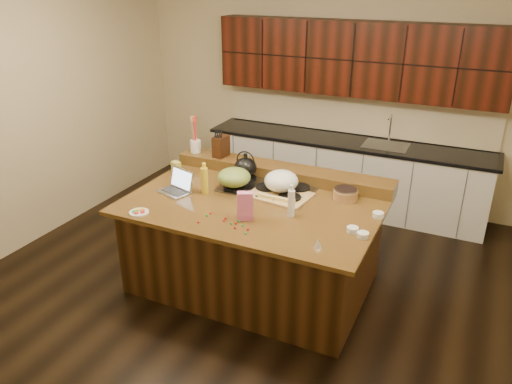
% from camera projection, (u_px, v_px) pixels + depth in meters
% --- Properties ---
extents(room, '(5.52, 5.02, 2.72)m').
position_uv_depth(room, '(254.00, 159.00, 4.60)').
color(room, black).
rests_on(room, ground).
extents(island, '(2.40, 1.60, 0.92)m').
position_uv_depth(island, '(254.00, 243.00, 4.96)').
color(island, black).
rests_on(island, ground).
extents(back_ledge, '(2.40, 0.30, 0.12)m').
position_uv_depth(back_ledge, '(282.00, 171.00, 5.33)').
color(back_ledge, black).
rests_on(back_ledge, island).
extents(cooktop, '(0.92, 0.52, 0.05)m').
position_uv_depth(cooktop, '(267.00, 189.00, 5.02)').
color(cooktop, gray).
rests_on(cooktop, island).
extents(back_counter, '(3.70, 0.66, 2.40)m').
position_uv_depth(back_counter, '(348.00, 136.00, 6.47)').
color(back_counter, silver).
rests_on(back_counter, ground).
extents(kettle, '(0.28, 0.28, 0.21)m').
position_uv_depth(kettle, '(246.00, 167.00, 5.19)').
color(kettle, black).
rests_on(kettle, cooktop).
extents(green_bowl, '(0.39, 0.39, 0.18)m').
position_uv_depth(green_bowl, '(234.00, 177.00, 4.98)').
color(green_bowl, olive).
rests_on(green_bowl, cooktop).
extents(laptop, '(0.37, 0.33, 0.22)m').
position_uv_depth(laptop, '(178.00, 186.00, 4.97)').
color(laptop, '#B7B7BC').
rests_on(laptop, island).
extents(oil_bottle, '(0.09, 0.09, 0.27)m').
position_uv_depth(oil_bottle, '(205.00, 181.00, 4.90)').
color(oil_bottle, gold).
rests_on(oil_bottle, island).
extents(vinegar_bottle, '(0.08, 0.08, 0.25)m').
position_uv_depth(vinegar_bottle, '(291.00, 203.00, 4.45)').
color(vinegar_bottle, silver).
rests_on(vinegar_bottle, island).
extents(wooden_tray, '(0.62, 0.50, 0.23)m').
position_uv_depth(wooden_tray, '(281.00, 184.00, 4.89)').
color(wooden_tray, tan).
rests_on(wooden_tray, island).
extents(ramekin_a, '(0.12, 0.12, 0.04)m').
position_uv_depth(ramekin_a, '(363.00, 235.00, 4.12)').
color(ramekin_a, white).
rests_on(ramekin_a, island).
extents(ramekin_b, '(0.10, 0.10, 0.04)m').
position_uv_depth(ramekin_b, '(353.00, 230.00, 4.21)').
color(ramekin_b, white).
rests_on(ramekin_b, island).
extents(ramekin_c, '(0.10, 0.10, 0.04)m').
position_uv_depth(ramekin_c, '(378.00, 215.00, 4.47)').
color(ramekin_c, white).
rests_on(ramekin_c, island).
extents(strainer_bowl, '(0.30, 0.30, 0.09)m').
position_uv_depth(strainer_bowl, '(345.00, 195.00, 4.81)').
color(strainer_bowl, '#996B3F').
rests_on(strainer_bowl, island).
extents(kitchen_timer, '(0.10, 0.10, 0.07)m').
position_uv_depth(kitchen_timer, '(318.00, 243.00, 3.98)').
color(kitchen_timer, silver).
rests_on(kitchen_timer, island).
extents(pink_bag, '(0.16, 0.13, 0.26)m').
position_uv_depth(pink_bag, '(245.00, 206.00, 4.38)').
color(pink_bag, '#CB5F94').
rests_on(pink_bag, island).
extents(candy_plate, '(0.23, 0.23, 0.01)m').
position_uv_depth(candy_plate, '(139.00, 212.00, 4.55)').
color(candy_plate, white).
rests_on(candy_plate, island).
extents(package_box, '(0.11, 0.10, 0.13)m').
position_uv_depth(package_box, '(176.00, 168.00, 5.41)').
color(package_box, '#CEC748').
rests_on(package_box, island).
extents(utensil_crock, '(0.14, 0.14, 0.14)m').
position_uv_depth(utensil_crock, '(196.00, 146.00, 5.69)').
color(utensil_crock, white).
rests_on(utensil_crock, back_ledge).
extents(knife_block, '(0.14, 0.20, 0.23)m').
position_uv_depth(knife_block, '(221.00, 146.00, 5.54)').
color(knife_block, black).
rests_on(knife_block, back_ledge).
extents(gumdrop_0, '(0.02, 0.02, 0.02)m').
position_uv_depth(gumdrop_0, '(224.00, 221.00, 4.38)').
color(gumdrop_0, red).
rests_on(gumdrop_0, island).
extents(gumdrop_1, '(0.02, 0.02, 0.02)m').
position_uv_depth(gumdrop_1, '(243.00, 219.00, 4.41)').
color(gumdrop_1, '#198C26').
rests_on(gumdrop_1, island).
extents(gumdrop_2, '(0.02, 0.02, 0.02)m').
position_uv_depth(gumdrop_2, '(210.00, 213.00, 4.52)').
color(gumdrop_2, red).
rests_on(gumdrop_2, island).
extents(gumdrop_3, '(0.02, 0.02, 0.02)m').
position_uv_depth(gumdrop_3, '(207.00, 216.00, 4.48)').
color(gumdrop_3, '#198C26').
rests_on(gumdrop_3, island).
extents(gumdrop_4, '(0.02, 0.02, 0.02)m').
position_uv_depth(gumdrop_4, '(248.00, 229.00, 4.24)').
color(gumdrop_4, red).
rests_on(gumdrop_4, island).
extents(gumdrop_5, '(0.02, 0.02, 0.02)m').
position_uv_depth(gumdrop_5, '(231.00, 224.00, 4.34)').
color(gumdrop_5, '#198C26').
rests_on(gumdrop_5, island).
extents(gumdrop_6, '(0.02, 0.02, 0.02)m').
position_uv_depth(gumdrop_6, '(198.00, 222.00, 4.36)').
color(gumdrop_6, red).
rests_on(gumdrop_6, island).
extents(gumdrop_7, '(0.02, 0.02, 0.02)m').
position_uv_depth(gumdrop_7, '(238.00, 221.00, 4.38)').
color(gumdrop_7, '#198C26').
rests_on(gumdrop_7, island).
extents(gumdrop_8, '(0.02, 0.02, 0.02)m').
position_uv_depth(gumdrop_8, '(236.00, 223.00, 4.34)').
color(gumdrop_8, red).
rests_on(gumdrop_8, island).
extents(gumdrop_9, '(0.02, 0.02, 0.02)m').
position_uv_depth(gumdrop_9, '(246.00, 233.00, 4.17)').
color(gumdrop_9, '#198C26').
rests_on(gumdrop_9, island).
extents(gumdrop_10, '(0.02, 0.02, 0.02)m').
position_uv_depth(gumdrop_10, '(225.00, 218.00, 4.43)').
color(gumdrop_10, red).
rests_on(gumdrop_10, island).
extents(gumdrop_11, '(0.02, 0.02, 0.02)m').
position_uv_depth(gumdrop_11, '(242.00, 225.00, 4.31)').
color(gumdrop_11, '#198C26').
rests_on(gumdrop_11, island).
extents(gumdrop_12, '(0.02, 0.02, 0.02)m').
position_uv_depth(gumdrop_12, '(235.00, 228.00, 4.27)').
color(gumdrop_12, red).
rests_on(gumdrop_12, island).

